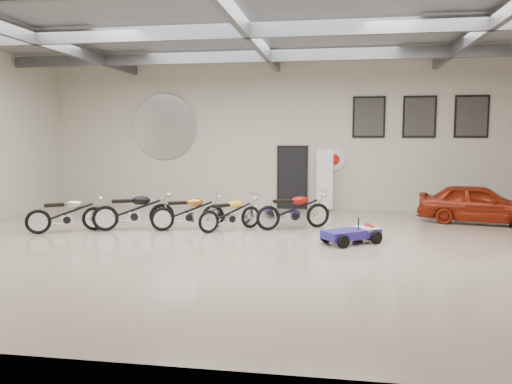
% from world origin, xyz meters
% --- Properties ---
extents(floor, '(16.00, 12.00, 0.01)m').
position_xyz_m(floor, '(0.00, 0.00, 0.00)').
color(floor, tan).
rests_on(floor, ground).
extents(ceiling, '(16.00, 12.00, 0.01)m').
position_xyz_m(ceiling, '(0.00, 0.00, 5.00)').
color(ceiling, slate).
rests_on(ceiling, back_wall).
extents(back_wall, '(16.00, 0.02, 5.00)m').
position_xyz_m(back_wall, '(0.00, 6.00, 2.50)').
color(back_wall, beige).
rests_on(back_wall, floor).
extents(ceiling_beams, '(15.80, 11.80, 0.32)m').
position_xyz_m(ceiling_beams, '(0.00, 0.00, 4.75)').
color(ceiling_beams, '#4E5055').
rests_on(ceiling_beams, ceiling).
extents(door, '(0.92, 0.08, 2.10)m').
position_xyz_m(door, '(0.50, 5.95, 1.05)').
color(door, black).
rests_on(door, back_wall).
extents(logo_plaque, '(2.30, 0.06, 1.16)m').
position_xyz_m(logo_plaque, '(-4.00, 5.95, 2.80)').
color(logo_plaque, silver).
rests_on(logo_plaque, back_wall).
extents(poster_left, '(1.05, 0.08, 1.35)m').
position_xyz_m(poster_left, '(3.00, 5.96, 3.10)').
color(poster_left, black).
rests_on(poster_left, back_wall).
extents(poster_mid, '(1.05, 0.08, 1.35)m').
position_xyz_m(poster_mid, '(4.60, 5.96, 3.10)').
color(poster_mid, black).
rests_on(poster_mid, back_wall).
extents(poster_right, '(1.05, 0.08, 1.35)m').
position_xyz_m(poster_right, '(6.20, 5.96, 3.10)').
color(poster_right, black).
rests_on(poster_right, back_wall).
extents(oil_sign, '(0.72, 0.10, 0.72)m').
position_xyz_m(oil_sign, '(1.90, 5.95, 1.70)').
color(oil_sign, white).
rests_on(oil_sign, back_wall).
extents(banner_stand, '(0.58, 0.33, 1.99)m').
position_xyz_m(banner_stand, '(1.60, 5.50, 1.00)').
color(banner_stand, white).
rests_on(banner_stand, floor).
extents(motorcycle_silver, '(1.98, 1.52, 1.01)m').
position_xyz_m(motorcycle_silver, '(-4.91, 0.86, 0.51)').
color(motorcycle_silver, silver).
rests_on(motorcycle_silver, floor).
extents(motorcycle_black, '(2.16, 1.49, 1.09)m').
position_xyz_m(motorcycle_black, '(-3.33, 1.47, 0.54)').
color(motorcycle_black, silver).
rests_on(motorcycle_black, floor).
extents(motorcycle_gold, '(2.01, 1.43, 1.01)m').
position_xyz_m(motorcycle_gold, '(-1.91, 1.73, 0.51)').
color(motorcycle_gold, silver).
rests_on(motorcycle_gold, floor).
extents(motorcycle_yellow, '(1.73, 1.68, 0.96)m').
position_xyz_m(motorcycle_yellow, '(-0.77, 1.76, 0.48)').
color(motorcycle_yellow, silver).
rests_on(motorcycle_yellow, floor).
extents(motorcycle_red, '(2.12, 1.51, 1.07)m').
position_xyz_m(motorcycle_red, '(0.85, 2.24, 0.53)').
color(motorcycle_red, silver).
rests_on(motorcycle_red, floor).
extents(go_kart, '(1.79, 1.59, 0.61)m').
position_xyz_m(go_kart, '(2.44, 0.73, 0.30)').
color(go_kart, navy).
rests_on(go_kart, floor).
extents(vintage_car, '(2.04, 3.51, 1.12)m').
position_xyz_m(vintage_car, '(6.00, 4.00, 0.56)').
color(vintage_car, maroon).
rests_on(vintage_car, floor).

